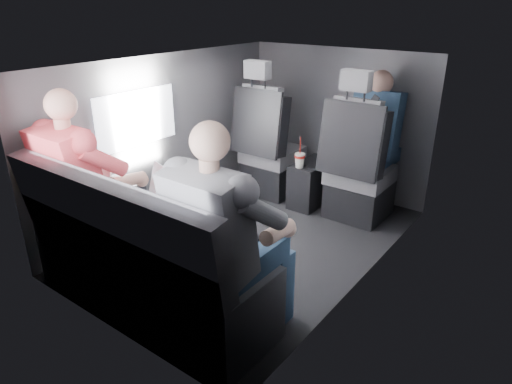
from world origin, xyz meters
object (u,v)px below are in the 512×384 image
Objects in this scene: center_console at (312,183)px; laptop_black at (248,223)px; front_seat_left at (269,154)px; passenger_rear_left at (89,184)px; laptop_silver at (179,200)px; passenger_rear_right at (228,237)px; passenger_front_right at (376,127)px; soda_cup at (300,160)px; laptop_white at (112,179)px; front_seat_right at (357,174)px; rear_bench at (144,266)px.

center_console is 1.34× the size of laptop_black.
passenger_rear_left is (-0.13, -1.81, 0.25)m from front_seat_left.
passenger_rear_right is (0.53, -0.18, 0.00)m from laptop_silver.
soda_cup is at bearing -140.72° from passenger_front_right.
front_seat_left is 0.45m from soda_cup.
laptop_black is at bearing 1.63° from laptop_white.
soda_cup is at bearing 92.46° from laptop_silver.
passenger_front_right is at bearing 39.28° from soda_cup.
soda_cup is 1.57m from laptop_black.
front_seat_left is 1.02m from passenger_front_right.
soda_cup reaches higher than center_console.
front_seat_right reaches higher than passenger_front_right.
passenger_rear_left reaches higher than soda_cup.
laptop_black is (0.54, -1.65, 0.43)m from center_console.
laptop_silver reaches higher than laptop_black.
passenger_front_right reaches higher than rear_bench.
passenger_front_right is at bearing 92.81° from passenger_rear_right.
center_console is 1.99m from passenger_rear_left.
front_seat_left is at bearing 85.75° from passenger_rear_left.
passenger_front_right reaches higher than center_console.
rear_bench is 4.48× the size of laptop_black.
rear_bench is at bearing -170.56° from passenger_rear_right.
passenger_rear_right reaches higher than laptop_black.
passenger_front_right reaches higher than laptop_white.
front_seat_left is 0.49m from center_console.
laptop_silver is at bearing -102.80° from passenger_front_right.
center_console is 1.78m from laptop_black.
passenger_rear_right is (0.12, -1.81, 0.24)m from front_seat_right.
passenger_rear_left is (-1.03, -1.81, 0.25)m from front_seat_right.
laptop_silver reaches higher than laptop_white.
passenger_rear_left is at bearing -179.99° from passenger_rear_right.
laptop_silver is at bearing -73.26° from front_seat_left.
center_console is 0.61× the size of passenger_front_right.
laptop_silver is at bearing 161.32° from passenger_rear_right.
soda_cup is at bearing 109.65° from passenger_rear_right.
laptop_black is at bearing -68.83° from soda_cup.
rear_bench reaches higher than laptop_black.
front_seat_right is at bearing 93.78° from passenger_rear_right.
laptop_silver is at bearing -88.64° from center_console.
passenger_rear_right is at bearing -86.22° from front_seat_right.
front_seat_left is 2.69× the size of laptop_silver.
rear_bench is 3.40× the size of laptop_silver.
front_seat_right is at bearing 60.22° from passenger_rear_left.
front_seat_left is 1.83m from passenger_rear_left.
front_seat_right is 0.49m from center_console.
passenger_rear_left is (-0.00, -0.17, 0.02)m from laptop_white.
laptop_silver is (0.04, 0.27, 0.33)m from rear_bench.
front_seat_right is 1.70m from laptop_silver.
front_seat_right is 2.69× the size of laptop_silver.
rear_bench reaches higher than laptop_silver.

